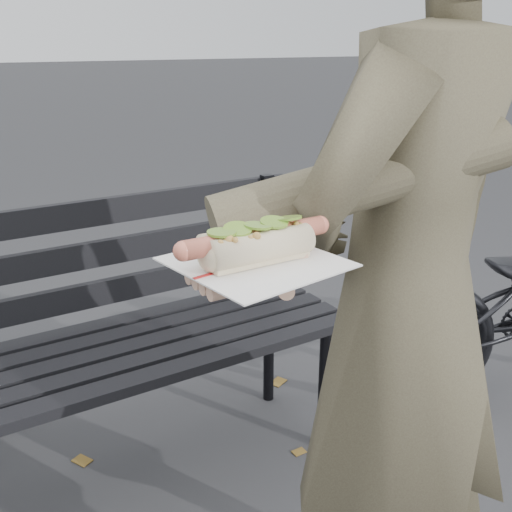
# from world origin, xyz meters

# --- Properties ---
(park_bench) EXTENTS (1.50, 0.44, 0.88)m
(park_bench) POSITION_xyz_m (-0.03, 0.97, 0.52)
(park_bench) COLOR black
(park_bench) RESTS_ON ground
(person) EXTENTS (0.69, 0.54, 1.68)m
(person) POSITION_xyz_m (0.34, 0.12, 0.84)
(person) COLOR #473F2F
(person) RESTS_ON ground
(held_hotdog) EXTENTS (0.63, 0.32, 0.20)m
(held_hotdog) POSITION_xyz_m (0.13, 0.07, 1.09)
(held_hotdog) COLOR #473F2F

